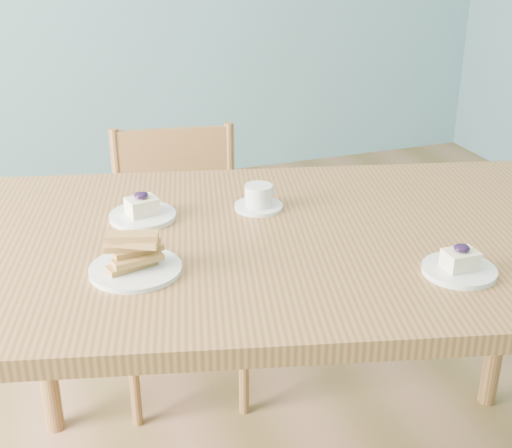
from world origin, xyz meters
The scene contains 7 objects.
room centered at (0.00, 0.00, 1.35)m, with size 5.01×5.01×2.71m.
dining_table centered at (0.21, -0.14, 0.76)m, with size 1.74×1.25×0.84m.
dining_chair centered at (0.07, 0.51, 0.46)m, with size 0.47×0.45×0.89m.
cheesecake_plate_near centered at (0.45, -0.42, 0.86)m, with size 0.16×0.16×0.07m.
cheesecake_plate_far centered at (-0.12, 0.08, 0.86)m, with size 0.16×0.16×0.07m.
coffee_cup centered at (0.17, 0.04, 0.87)m, with size 0.12×0.12×0.06m.
biscotti_plate centered at (-0.19, -0.19, 0.87)m, with size 0.19×0.19×0.09m.
Camera 1 is at (-0.39, -1.51, 1.56)m, focal length 50.00 mm.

